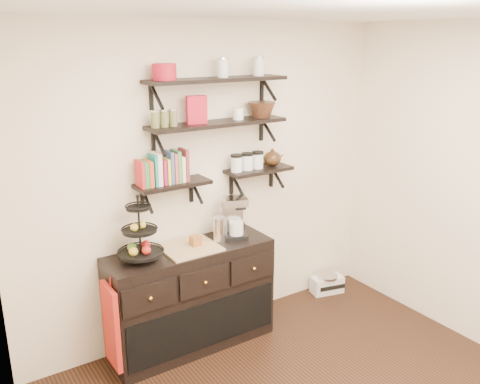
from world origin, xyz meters
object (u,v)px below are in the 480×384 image
sideboard (191,297)px  coffee_maker (234,218)px  radio (327,284)px  fruit_stand (140,239)px

sideboard → coffee_maker: bearing=3.2°
radio → coffee_maker: bearing=-164.3°
coffee_maker → radio: (1.18, 0.04, -0.98)m
fruit_stand → radio: 2.27m
sideboard → coffee_maker: 0.76m
fruit_stand → coffee_maker: 0.86m
sideboard → radio: (1.62, 0.07, -0.36)m
coffee_maker → sideboard: bearing=-157.1°
fruit_stand → coffee_maker: bearing=1.4°
fruit_stand → coffee_maker: (0.86, 0.02, -0.00)m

